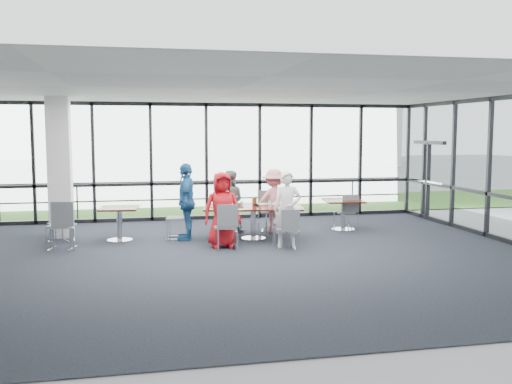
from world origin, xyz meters
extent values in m
cube|color=black|center=(0.00, 0.00, -0.01)|extent=(12.00, 10.00, 0.02)
cube|color=white|center=(0.00, 0.00, 3.20)|extent=(12.00, 10.00, 0.04)
cube|color=silver|center=(0.00, -5.00, 1.60)|extent=(12.00, 0.10, 3.20)
cube|color=white|center=(0.00, 5.00, 1.60)|extent=(12.00, 0.10, 3.20)
cube|color=black|center=(6.00, 3.75, 1.05)|extent=(0.12, 1.60, 2.10)
cube|color=white|center=(-3.60, 3.00, 1.60)|extent=(0.50, 0.50, 3.20)
cube|color=gray|center=(0.00, 10.00, -0.02)|extent=(80.00, 70.00, 0.02)
cube|color=#2B5923|center=(0.00, 8.00, 0.01)|extent=(80.00, 5.00, 0.01)
cube|color=silver|center=(4.00, 32.00, 3.00)|extent=(24.00, 10.00, 6.00)
cylinder|color=#2D2D33|center=(0.00, 5.60, 0.50)|extent=(12.00, 0.06, 0.06)
cube|color=#351007|center=(0.66, 1.80, 0.73)|extent=(2.36, 1.58, 0.04)
cylinder|color=silver|center=(0.66, 1.80, 0.35)|extent=(0.12, 0.12, 0.71)
cylinder|color=silver|center=(0.66, 1.80, 0.01)|extent=(0.56, 0.56, 0.03)
cube|color=#351007|center=(-2.28, 2.20, 0.73)|extent=(0.90, 0.90, 0.04)
cylinder|color=silver|center=(-2.28, 2.20, 0.35)|extent=(0.12, 0.12, 0.71)
cube|color=#351007|center=(3.07, 2.52, 0.73)|extent=(1.03, 1.03, 0.04)
cylinder|color=silver|center=(3.07, 2.52, 0.35)|extent=(0.12, 0.12, 0.71)
imported|color=red|center=(-0.16, 1.04, 0.79)|extent=(0.81, 0.56, 1.59)
imported|color=white|center=(1.17, 0.75, 0.80)|extent=(0.66, 0.53, 1.60)
imported|color=slate|center=(0.27, 2.79, 0.74)|extent=(0.82, 0.64, 1.49)
imported|color=#D47B7D|center=(1.32, 2.54, 0.76)|extent=(1.01, 0.55, 1.52)
imported|color=#225C95|center=(-0.81, 2.07, 0.86)|extent=(0.70, 1.08, 1.72)
cylinder|color=white|center=(-0.02, 1.57, 0.76)|extent=(0.24, 0.24, 0.01)
cylinder|color=white|center=(1.19, 1.26, 0.76)|extent=(0.26, 0.26, 0.01)
cylinder|color=white|center=(0.21, 2.26, 0.76)|extent=(0.24, 0.24, 0.01)
cylinder|color=white|center=(1.24, 2.03, 0.76)|extent=(0.27, 0.27, 0.01)
cylinder|color=white|center=(-0.25, 1.91, 0.76)|extent=(0.27, 0.27, 0.01)
cylinder|color=white|center=(0.37, 1.60, 0.82)|extent=(0.07, 0.07, 0.14)
cylinder|color=white|center=(0.96, 1.52, 0.83)|extent=(0.08, 0.08, 0.15)
cylinder|color=white|center=(0.71, 2.02, 0.82)|extent=(0.07, 0.07, 0.13)
cylinder|color=white|center=(-0.16, 1.83, 0.82)|extent=(0.07, 0.07, 0.14)
cube|color=silver|center=(0.34, 1.31, 0.75)|extent=(0.32, 0.26, 0.00)
cube|color=silver|center=(1.53, 1.35, 0.75)|extent=(0.37, 0.38, 0.00)
cube|color=silver|center=(0.95, 2.14, 0.75)|extent=(0.40, 0.38, 0.00)
cube|color=black|center=(0.74, 1.85, 0.77)|extent=(0.10, 0.07, 0.04)
cylinder|color=#A11F18|center=(0.69, 1.89, 0.84)|extent=(0.06, 0.06, 0.18)
cylinder|color=#136815|center=(0.74, 1.90, 0.85)|extent=(0.05, 0.05, 0.20)
camera|label=1|loc=(-1.89, -10.62, 2.40)|focal=40.00mm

